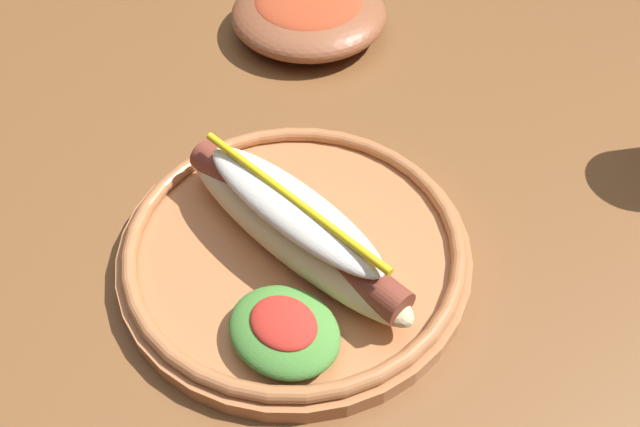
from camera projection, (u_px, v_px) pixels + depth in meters
name	position (u px, v px, depth m)	size (l,w,h in m)	color
dining_table	(352.00, 183.00, 0.74)	(1.30, 0.92, 0.74)	brown
hot_dog_plate	(294.00, 248.00, 0.54)	(0.27, 0.27, 0.08)	#B77042
side_bowl	(309.00, 12.00, 0.74)	(0.16, 0.16, 0.05)	brown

